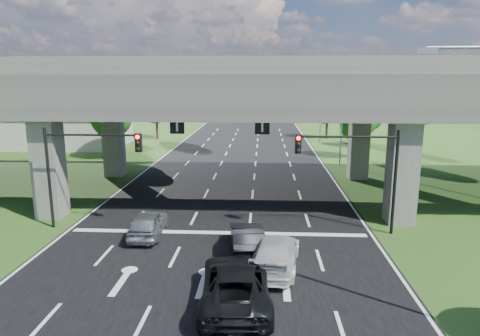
# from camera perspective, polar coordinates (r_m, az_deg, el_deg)

# --- Properties ---
(ground) EXTENTS (160.00, 160.00, 0.00)m
(ground) POSITION_cam_1_polar(r_m,az_deg,el_deg) (21.81, -3.95, -11.89)
(ground) COLOR #2C4C18
(ground) RESTS_ON ground
(road) EXTENTS (18.00, 120.00, 0.03)m
(road) POSITION_cam_1_polar(r_m,az_deg,el_deg) (31.17, -1.72, -4.46)
(road) COLOR black
(road) RESTS_ON ground
(overpass) EXTENTS (80.00, 15.00, 10.00)m
(overpass) POSITION_cam_1_polar(r_m,az_deg,el_deg) (31.92, -1.50, 10.33)
(overpass) COLOR #34312F
(overpass) RESTS_ON ground
(warehouse) EXTENTS (20.00, 10.00, 4.00)m
(warehouse) POSITION_cam_1_polar(r_m,az_deg,el_deg) (62.16, -24.35, 4.56)
(warehouse) COLOR #9E9E99
(warehouse) RESTS_ON ground
(signal_right) EXTENTS (5.76, 0.54, 6.00)m
(signal_right) POSITION_cam_1_polar(r_m,az_deg,el_deg) (24.76, 15.36, 0.76)
(signal_right) COLOR black
(signal_right) RESTS_ON ground
(signal_left) EXTENTS (5.76, 0.54, 6.00)m
(signal_left) POSITION_cam_1_polar(r_m,az_deg,el_deg) (26.32, -20.16, 1.09)
(signal_left) COLOR black
(signal_left) RESTS_ON ground
(streetlight_far) EXTENTS (3.38, 0.25, 10.00)m
(streetlight_far) POSITION_cam_1_polar(r_m,az_deg,el_deg) (44.55, 12.97, 7.80)
(streetlight_far) COLOR gray
(streetlight_far) RESTS_ON ground
(streetlight_beyond) EXTENTS (3.38, 0.25, 10.00)m
(streetlight_beyond) POSITION_cam_1_polar(r_m,az_deg,el_deg) (60.35, 10.40, 8.90)
(streetlight_beyond) COLOR gray
(streetlight_beyond) RESTS_ON ground
(tree_left_near) EXTENTS (4.50, 4.50, 7.80)m
(tree_left_near) POSITION_cam_1_polar(r_m,az_deg,el_deg) (48.85, -16.78, 6.72)
(tree_left_near) COLOR black
(tree_left_near) RESTS_ON ground
(tree_left_mid) EXTENTS (3.91, 3.90, 6.76)m
(tree_left_mid) POSITION_cam_1_polar(r_m,az_deg,el_deg) (57.42, -16.89, 6.77)
(tree_left_mid) COLOR black
(tree_left_mid) RESTS_ON ground
(tree_left_far) EXTENTS (4.80, 4.80, 8.32)m
(tree_left_far) POSITION_cam_1_polar(r_m,az_deg,el_deg) (63.83, -11.09, 8.39)
(tree_left_far) COLOR black
(tree_left_far) RESTS_ON ground
(tree_right_near) EXTENTS (4.20, 4.20, 7.28)m
(tree_right_near) POSITION_cam_1_polar(r_m,az_deg,el_deg) (49.14, 15.52, 6.45)
(tree_right_near) COLOR black
(tree_right_near) RESTS_ON ground
(tree_right_mid) EXTENTS (3.91, 3.90, 6.76)m
(tree_right_mid) POSITION_cam_1_polar(r_m,az_deg,el_deg) (57.60, 16.76, 6.79)
(tree_right_mid) COLOR black
(tree_right_mid) RESTS_ON ground
(tree_right_far) EXTENTS (4.50, 4.50, 7.80)m
(tree_right_far) POSITION_cam_1_polar(r_m,az_deg,el_deg) (64.64, 11.66, 8.12)
(tree_right_far) COLOR black
(tree_right_far) RESTS_ON ground
(car_silver) EXTENTS (1.85, 4.30, 1.45)m
(car_silver) POSITION_cam_1_polar(r_m,az_deg,el_deg) (24.86, -12.12, -7.24)
(car_silver) COLOR #ADB0B5
(car_silver) RESTS_ON road
(car_dark) EXTENTS (2.07, 4.65, 1.48)m
(car_dark) POSITION_cam_1_polar(r_m,az_deg,el_deg) (22.04, 0.97, -9.43)
(car_dark) COLOR black
(car_dark) RESTS_ON road
(car_white) EXTENTS (2.70, 5.34, 1.49)m
(car_white) POSITION_cam_1_polar(r_m,az_deg,el_deg) (20.40, 4.73, -11.27)
(car_white) COLOR #BBBBBB
(car_white) RESTS_ON road
(car_trailing) EXTENTS (3.00, 5.94, 1.61)m
(car_trailing) POSITION_cam_1_polar(r_m,az_deg,el_deg) (17.48, -0.55, -15.16)
(car_trailing) COLOR black
(car_trailing) RESTS_ON road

